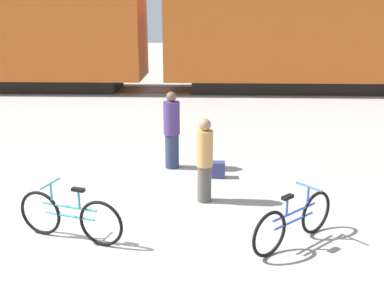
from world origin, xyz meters
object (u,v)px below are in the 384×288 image
freight_train (154,18)px  bicycle_teal (70,217)px  person_in_tan (205,160)px  person_in_purple (172,130)px  backpack (218,170)px  bicycle_blue (294,221)px

freight_train → bicycle_teal: 13.40m
freight_train → person_in_tan: freight_train is taller
person_in_purple → backpack: size_ratio=5.04×
backpack → bicycle_blue: bearing=-68.8°
bicycle_teal → person_in_purple: 3.60m
bicycle_blue → freight_train: bearing=105.1°
bicycle_blue → backpack: bearing=111.2°
backpack → person_in_purple: bearing=150.0°
bicycle_teal → backpack: (2.32, 2.74, -0.22)m
bicycle_blue → person_in_tan: (-1.35, 1.53, 0.43)m
bicycle_teal → person_in_tan: person_in_tan is taller
bicycle_blue → person_in_purple: (-2.08, 3.33, 0.48)m
freight_train → bicycle_blue: freight_train is taller
person_in_tan → backpack: size_ratio=4.60×
person_in_tan → backpack: 1.39m
bicycle_blue → person_in_purple: 3.96m
bicycle_teal → backpack: size_ratio=5.11×
bicycle_teal → person_in_tan: 2.57m
bicycle_blue → bicycle_teal: size_ratio=0.79×
person_in_tan → person_in_purple: person_in_purple is taller
person_in_tan → backpack: person_in_tan is taller
freight_train → person_in_purple: (1.47, -9.82, -2.16)m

